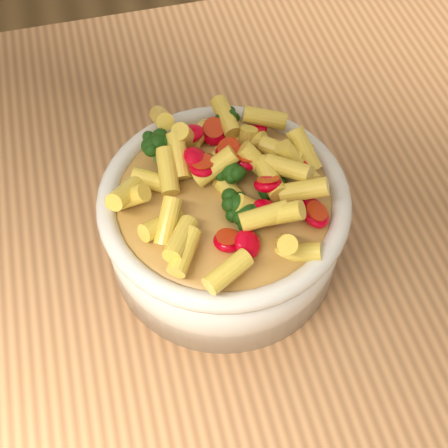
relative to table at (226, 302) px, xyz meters
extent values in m
cube|color=#BA814F|center=(0.00, 0.00, 0.08)|extent=(1.20, 0.80, 0.04)
cylinder|color=#BA814F|center=(0.55, 0.35, -0.37)|extent=(0.05, 0.05, 0.86)
cylinder|color=silver|center=(0.00, 0.00, 0.14)|extent=(0.22, 0.22, 0.09)
ellipsoid|color=silver|center=(0.00, 0.00, 0.12)|extent=(0.20, 0.20, 0.03)
torus|color=silver|center=(0.00, 0.00, 0.19)|extent=(0.22, 0.22, 0.02)
ellipsoid|color=gold|center=(0.00, 0.00, 0.19)|extent=(0.19, 0.19, 0.02)
camera|label=1|loc=(-0.08, -0.32, 0.62)|focal=50.00mm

